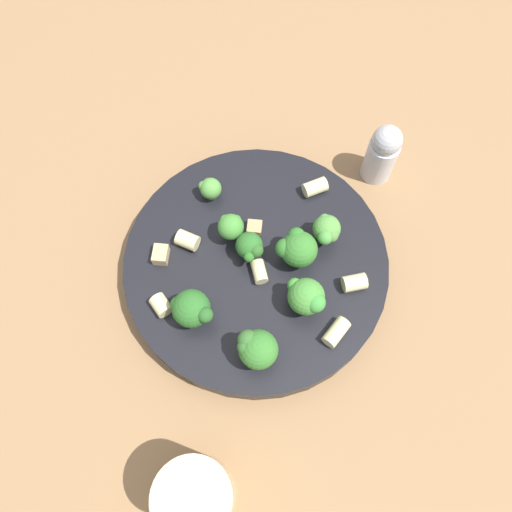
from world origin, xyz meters
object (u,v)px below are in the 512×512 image
broccoli_floret_3 (256,348)px  rigatoni_3 (188,240)px  broccoli_floret_2 (210,188)px  drinking_glass (198,496)px  pasta_bowl (256,264)px  rigatoni_5 (315,187)px  broccoli_floret_0 (297,248)px  rigatoni_1 (259,272)px  broccoli_floret_7 (307,296)px  broccoli_floret_5 (231,226)px  pepper_shaker (382,153)px  broccoli_floret_6 (327,230)px  rigatoni_2 (354,283)px  rigatoni_4 (161,305)px  rigatoni_0 (337,331)px  broccoli_floret_4 (193,311)px  chicken_chunk_0 (161,255)px  chicken_chunk_1 (254,228)px  broccoli_floret_1 (247,249)px

broccoli_floret_3 → rigatoni_3: 0.14m
broccoli_floret_2 → drinking_glass: (-0.22, -0.22, -0.01)m
pasta_bowl → rigatoni_5: (0.11, 0.01, 0.02)m
broccoli_floret_0 → rigatoni_1: bearing=161.0°
broccoli_floret_7 → rigatoni_3: 0.15m
broccoli_floret_2 → rigatoni_5: size_ratio=1.06×
broccoli_floret_5 → rigatoni_1: bearing=-100.9°
broccoli_floret_7 → pepper_shaker: pepper_shaker is taller
broccoli_floret_6 → drinking_glass: (-0.27, -0.09, -0.01)m
broccoli_floret_5 → broccoli_floret_6: 0.10m
rigatoni_2 → drinking_glass: (-0.25, -0.04, 0.00)m
broccoli_floret_5 → drinking_glass: (-0.20, -0.17, -0.01)m
broccoli_floret_3 → drinking_glass: drinking_glass is taller
broccoli_floret_0 → rigatoni_4: 0.15m
rigatoni_0 → drinking_glass: (-0.20, -0.01, 0.00)m
pasta_bowl → broccoli_floret_6: (0.07, -0.04, 0.04)m
rigatoni_5 → drinking_glass: 0.34m
broccoli_floret_4 → rigatoni_3: broccoli_floret_4 is taller
rigatoni_2 → rigatoni_4: size_ratio=1.18×
rigatoni_1 → chicken_chunk_0: rigatoni_1 is taller
rigatoni_1 → chicken_chunk_0: 0.11m
chicken_chunk_0 → chicken_chunk_1: bearing=-25.9°
broccoli_floret_5 → pasta_bowl: bearing=-91.6°
broccoli_floret_4 → broccoli_floret_7: broccoli_floret_7 is taller
broccoli_floret_2 → rigatoni_1: (-0.03, -0.11, -0.01)m
rigatoni_3 → rigatoni_4: size_ratio=1.14×
broccoli_floret_4 → drinking_glass: (-0.11, -0.13, -0.02)m
chicken_chunk_0 → broccoli_floret_4: bearing=-104.1°
broccoli_floret_6 → broccoli_floret_2: bearing=111.5°
broccoli_floret_6 → chicken_chunk_1: broccoli_floret_6 is taller
rigatoni_4 → pepper_shaker: 0.31m
rigatoni_4 → chicken_chunk_1: bearing=-0.8°
rigatoni_0 → rigatoni_1: (-0.01, 0.10, -0.00)m
broccoli_floret_2 → rigatoni_2: broccoli_floret_2 is taller
pasta_bowl → pepper_shaker: pepper_shaker is taller
broccoli_floret_2 → broccoli_floret_4: bearing=-138.6°
rigatoni_5 → chicken_chunk_1: rigatoni_5 is taller
chicken_chunk_0 → pasta_bowl: bearing=-46.1°
rigatoni_5 → drinking_glass: (-0.31, -0.14, 0.00)m
broccoli_floret_4 → broccoli_floret_7: size_ratio=0.99×
broccoli_floret_0 → pepper_shaker: (0.17, 0.02, -0.01)m
broccoli_floret_0 → broccoli_floret_5: size_ratio=1.17×
rigatoni_2 → broccoli_floret_1: bearing=119.3°
pasta_bowl → chicken_chunk_1: (0.02, 0.03, 0.02)m
chicken_chunk_1 → rigatoni_3: bearing=149.3°
broccoli_floret_3 → pepper_shaker: 0.28m
pasta_bowl → broccoli_floret_3: broccoli_floret_3 is taller
rigatoni_0 → rigatoni_1: 0.10m
broccoli_floret_6 → rigatoni_2: broccoli_floret_6 is taller
pasta_bowl → rigatoni_4: bearing=164.9°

